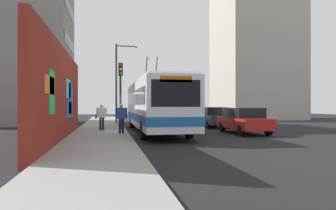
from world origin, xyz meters
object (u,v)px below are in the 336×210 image
at_px(parked_car_dark_gray, 212,116).
at_px(pedestrian_at_curb, 121,116).
at_px(parked_car_red, 244,120).
at_px(city_bus, 155,104).
at_px(traffic_light, 121,85).
at_px(pedestrian_midblock, 102,115).
at_px(street_lamp, 119,78).

relative_size(parked_car_dark_gray, pedestrian_at_curb, 2.82).
height_order(parked_car_red, pedestrian_at_curb, pedestrian_at_curb).
xyz_separation_m(city_bus, parked_car_dark_gray, (3.98, -5.20, -0.99)).
bearing_deg(traffic_light, pedestrian_midblock, 117.91).
relative_size(parked_car_dark_gray, pedestrian_midblock, 2.88).
height_order(traffic_light, street_lamp, street_lamp).
height_order(city_bus, pedestrian_at_curb, city_bus).
distance_m(parked_car_red, street_lamp, 12.45).
relative_size(city_bus, street_lamp, 1.85).
bearing_deg(traffic_light, pedestrian_at_curb, 178.64).
distance_m(parked_car_red, pedestrian_at_curb, 7.43).
height_order(city_bus, street_lamp, street_lamp).
bearing_deg(parked_car_dark_gray, pedestrian_midblock, 113.10).
xyz_separation_m(parked_car_red, parked_car_dark_gray, (5.89, 0.00, 0.00)).
bearing_deg(pedestrian_midblock, city_bus, -95.65).
bearing_deg(street_lamp, parked_car_red, -142.96).
relative_size(parked_car_red, street_lamp, 0.65).
bearing_deg(parked_car_red, pedestrian_midblock, 75.34).
distance_m(parked_car_dark_gray, pedestrian_at_curb, 9.57).
relative_size(parked_car_red, traffic_light, 1.02).
height_order(parked_car_red, parked_car_dark_gray, same).
bearing_deg(traffic_light, parked_car_dark_gray, -67.72).
bearing_deg(pedestrian_midblock, parked_car_red, -104.66).
xyz_separation_m(pedestrian_at_curb, street_lamp, (9.74, -0.18, 2.98)).
distance_m(parked_car_red, traffic_light, 8.21).
xyz_separation_m(parked_car_red, street_lamp, (9.59, 7.24, 3.27)).
bearing_deg(parked_car_red, street_lamp, 37.04).
xyz_separation_m(parked_car_dark_gray, pedestrian_midblock, (-3.65, 8.56, 0.27)).
height_order(city_bus, parked_car_dark_gray, city_bus).
relative_size(city_bus, pedestrian_at_curb, 7.62).
relative_size(city_bus, parked_car_red, 2.85).
distance_m(city_bus, parked_car_red, 5.63).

